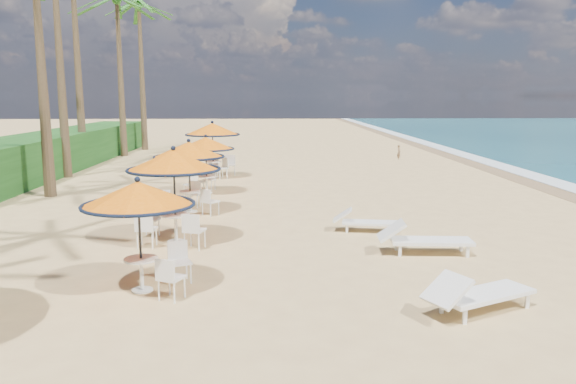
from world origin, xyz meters
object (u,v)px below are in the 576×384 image
at_px(station_1, 172,172).
at_px(lounger_near, 476,293).
at_px(station_2, 189,159).
at_px(station_3, 205,150).
at_px(lounger_far, 363,221).
at_px(lounger_mid, 422,238).
at_px(station_0, 142,204).
at_px(station_4, 214,136).

bearing_deg(station_1, lounger_near, -39.45).
relative_size(station_2, lounger_near, 1.08).
xyz_separation_m(station_2, station_3, (0.09, 3.51, -0.08)).
distance_m(station_3, lounger_far, 8.07).
bearing_deg(lounger_mid, station_0, -154.29).
bearing_deg(station_1, station_4, 90.47).
xyz_separation_m(station_2, lounger_near, (5.99, -8.55, -1.34)).
relative_size(station_1, lounger_mid, 1.10).
xyz_separation_m(station_0, station_1, (-0.07, 3.56, 0.11)).
bearing_deg(station_3, station_2, -91.53).
bearing_deg(station_3, station_1, -89.84).
bearing_deg(lounger_near, station_1, 114.06).
relative_size(station_1, station_3, 1.09).
height_order(station_0, station_4, station_4).
relative_size(station_2, station_4, 0.91).
relative_size(lounger_mid, lounger_far, 1.21).
distance_m(station_0, station_1, 3.56).
bearing_deg(station_1, lounger_far, 11.22).
xyz_separation_m(station_3, lounger_near, (5.90, -12.06, -1.27)).
bearing_deg(lounger_mid, station_2, 144.64).
relative_size(station_3, lounger_mid, 1.00).
height_order(station_2, lounger_far, station_2).
height_order(station_4, lounger_far, station_4).
distance_m(lounger_near, lounger_far, 5.90).
bearing_deg(station_3, station_0, -89.51).
bearing_deg(lounger_far, station_2, 160.93).
xyz_separation_m(station_0, lounger_mid, (5.85, 2.33, -1.30)).
height_order(station_3, lounger_near, station_3).
relative_size(station_1, station_2, 1.05).
bearing_deg(lounger_far, lounger_mid, -56.36).
distance_m(station_1, station_2, 3.72).
height_order(station_1, station_4, station_4).
bearing_deg(station_4, lounger_far, -64.29).
distance_m(station_0, lounger_mid, 6.43).
bearing_deg(station_3, station_4, 91.01).
bearing_deg(lounger_far, station_0, -127.52).
distance_m(station_0, lounger_near, 6.09).
relative_size(station_0, lounger_near, 1.01).
bearing_deg(lounger_near, station_3, 89.59).
xyz_separation_m(station_2, lounger_far, (5.04, -2.74, -1.40)).
height_order(station_4, lounger_mid, station_4).
xyz_separation_m(station_2, station_4, (0.02, 7.69, 0.17)).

